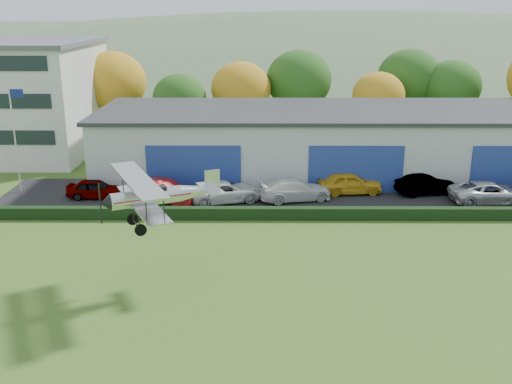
{
  "coord_description": "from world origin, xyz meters",
  "views": [
    {
      "loc": [
        -2.18,
        -20.04,
        13.26
      ],
      "look_at": [
        -2.32,
        10.1,
        3.78
      ],
      "focal_mm": 41.3,
      "sensor_mm": 36.0,
      "label": 1
    }
  ],
  "objects_px": {
    "car_6": "(490,193)",
    "car_4": "(350,183)",
    "hangar": "(345,141)",
    "car_1": "(163,192)",
    "flagpole": "(15,129)",
    "car_0": "(96,189)",
    "car_2": "(226,192)",
    "car_5": "(427,185)",
    "car_3": "(295,190)",
    "biplane": "(157,195)"
  },
  "relations": [
    {
      "from": "car_4",
      "to": "car_6",
      "type": "distance_m",
      "value": 9.78
    },
    {
      "from": "flagpole",
      "to": "car_5",
      "type": "bearing_deg",
      "value": -0.99
    },
    {
      "from": "hangar",
      "to": "car_6",
      "type": "relative_size",
      "value": 7.3
    },
    {
      "from": "car_2",
      "to": "flagpole",
      "type": "bearing_deg",
      "value": 64.37
    },
    {
      "from": "car_6",
      "to": "flagpole",
      "type": "bearing_deg",
      "value": 80.98
    },
    {
      "from": "car_1",
      "to": "car_5",
      "type": "xyz_separation_m",
      "value": [
        19.1,
        2.04,
        -0.06
      ]
    },
    {
      "from": "car_2",
      "to": "car_3",
      "type": "bearing_deg",
      "value": -103.37
    },
    {
      "from": "biplane",
      "to": "car_1",
      "type": "bearing_deg",
      "value": 73.3
    },
    {
      "from": "car_0",
      "to": "car_1",
      "type": "relative_size",
      "value": 0.83
    },
    {
      "from": "flagpole",
      "to": "car_0",
      "type": "relative_size",
      "value": 1.97
    },
    {
      "from": "car_1",
      "to": "flagpole",
      "type": "bearing_deg",
      "value": 96.31
    },
    {
      "from": "flagpole",
      "to": "car_5",
      "type": "xyz_separation_m",
      "value": [
        30.09,
        -0.52,
        -3.99
      ]
    },
    {
      "from": "car_0",
      "to": "car_5",
      "type": "xyz_separation_m",
      "value": [
        24.18,
        1.0,
        0.05
      ]
    },
    {
      "from": "car_2",
      "to": "car_6",
      "type": "distance_m",
      "value": 18.6
    },
    {
      "from": "car_2",
      "to": "car_0",
      "type": "bearing_deg",
      "value": 68.28
    },
    {
      "from": "car_2",
      "to": "biplane",
      "type": "relative_size",
      "value": 0.79
    },
    {
      "from": "hangar",
      "to": "car_0",
      "type": "xyz_separation_m",
      "value": [
        -18.97,
        -7.5,
        -1.91
      ]
    },
    {
      "from": "car_0",
      "to": "car_6",
      "type": "xyz_separation_m",
      "value": [
        28.06,
        -1.02,
        0.08
      ]
    },
    {
      "from": "flagpole",
      "to": "car_1",
      "type": "relative_size",
      "value": 1.64
    },
    {
      "from": "car_0",
      "to": "car_2",
      "type": "height_order",
      "value": "car_2"
    },
    {
      "from": "hangar",
      "to": "car_4",
      "type": "xyz_separation_m",
      "value": [
        -0.45,
        -6.32,
        -1.8
      ]
    },
    {
      "from": "car_0",
      "to": "biplane",
      "type": "xyz_separation_m",
      "value": [
        6.94,
        -13.95,
        4.03
      ]
    },
    {
      "from": "biplane",
      "to": "car_2",
      "type": "bearing_deg",
      "value": 54.3
    },
    {
      "from": "car_1",
      "to": "car_0",
      "type": "bearing_deg",
      "value": 97.9
    },
    {
      "from": "car_6",
      "to": "car_4",
      "type": "bearing_deg",
      "value": 72.27
    },
    {
      "from": "car_4",
      "to": "biplane",
      "type": "distance_m",
      "value": 19.46
    },
    {
      "from": "biplane",
      "to": "car_5",
      "type": "bearing_deg",
      "value": 16.06
    },
    {
      "from": "car_3",
      "to": "car_5",
      "type": "bearing_deg",
      "value": -95.55
    },
    {
      "from": "car_0",
      "to": "car_6",
      "type": "bearing_deg",
      "value": -90.83
    },
    {
      "from": "flagpole",
      "to": "car_3",
      "type": "height_order",
      "value": "flagpole"
    },
    {
      "from": "hangar",
      "to": "car_2",
      "type": "bearing_deg",
      "value": -139.12
    },
    {
      "from": "hangar",
      "to": "flagpole",
      "type": "xyz_separation_m",
      "value": [
        -24.88,
        -5.98,
        2.13
      ]
    },
    {
      "from": "car_2",
      "to": "car_5",
      "type": "height_order",
      "value": "car_5"
    },
    {
      "from": "car_4",
      "to": "car_5",
      "type": "height_order",
      "value": "car_4"
    },
    {
      "from": "hangar",
      "to": "car_0",
      "type": "height_order",
      "value": "hangar"
    },
    {
      "from": "hangar",
      "to": "car_2",
      "type": "distance_m",
      "value": 12.72
    },
    {
      "from": "car_0",
      "to": "car_4",
      "type": "distance_m",
      "value": 18.56
    },
    {
      "from": "flagpole",
      "to": "car_4",
      "type": "bearing_deg",
      "value": -0.8
    },
    {
      "from": "car_3",
      "to": "biplane",
      "type": "bearing_deg",
      "value": 137.56
    },
    {
      "from": "car_1",
      "to": "car_4",
      "type": "bearing_deg",
      "value": -61.26
    },
    {
      "from": "hangar",
      "to": "car_5",
      "type": "bearing_deg",
      "value": -51.28
    },
    {
      "from": "hangar",
      "to": "car_6",
      "type": "height_order",
      "value": "hangar"
    },
    {
      "from": "flagpole",
      "to": "car_5",
      "type": "relative_size",
      "value": 1.78
    },
    {
      "from": "hangar",
      "to": "flagpole",
      "type": "relative_size",
      "value": 5.08
    },
    {
      "from": "car_6",
      "to": "biplane",
      "type": "xyz_separation_m",
      "value": [
        -21.12,
        -12.94,
        3.95
      ]
    },
    {
      "from": "hangar",
      "to": "car_5",
      "type": "height_order",
      "value": "hangar"
    },
    {
      "from": "car_6",
      "to": "car_1",
      "type": "bearing_deg",
      "value": 85.29
    },
    {
      "from": "car_6",
      "to": "biplane",
      "type": "relative_size",
      "value": 0.85
    },
    {
      "from": "hangar",
      "to": "car_1",
      "type": "distance_m",
      "value": 16.4
    },
    {
      "from": "car_1",
      "to": "car_5",
      "type": "relative_size",
      "value": 1.09
    }
  ]
}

